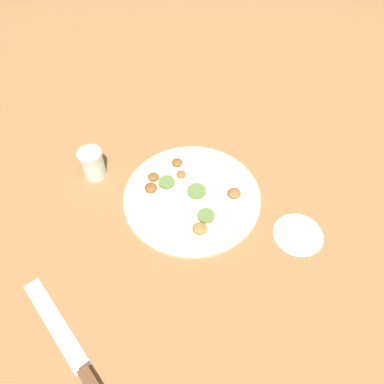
# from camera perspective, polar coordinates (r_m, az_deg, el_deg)

# --- Properties ---
(ground_plane) EXTENTS (3.00, 3.00, 0.00)m
(ground_plane) POSITION_cam_1_polar(r_m,az_deg,el_deg) (0.86, -0.00, -0.77)
(ground_plane) COLOR olive
(pizza) EXTENTS (0.32, 0.32, 0.03)m
(pizza) POSITION_cam_1_polar(r_m,az_deg,el_deg) (0.86, -0.05, -0.49)
(pizza) COLOR beige
(pizza) RESTS_ON ground_plane
(knife) EXTENTS (0.10, 0.33, 0.02)m
(knife) POSITION_cam_1_polar(r_m,az_deg,el_deg) (0.72, -15.54, -25.60)
(knife) COLOR silver
(knife) RESTS_ON ground_plane
(spice_jar) EXTENTS (0.06, 0.06, 0.07)m
(spice_jar) POSITION_cam_1_polar(r_m,az_deg,el_deg) (0.91, -14.94, 4.20)
(spice_jar) COLOR silver
(spice_jar) RESTS_ON ground_plane
(flour_patch) EXTENTS (0.11, 0.11, 0.00)m
(flour_patch) POSITION_cam_1_polar(r_m,az_deg,el_deg) (0.84, 15.88, -6.24)
(flour_patch) COLOR white
(flour_patch) RESTS_ON ground_plane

